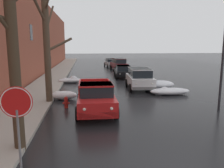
{
  "coord_description": "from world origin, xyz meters",
  "views": [
    {
      "loc": [
        -2.48,
        -5.51,
        3.78
      ],
      "look_at": [
        -0.8,
        8.47,
        1.33
      ],
      "focal_mm": 35.88,
      "sensor_mm": 36.0,
      "label": 1
    }
  ],
  "objects_px": {
    "pickup_truck_red_approaching_near_lane": "(96,97)",
    "bare_tree_at_the_corner": "(14,53)",
    "bare_tree_second_along_sidewalk": "(47,49)",
    "street_lamp_post": "(223,51)",
    "suv_maroon_parked_far_down_block": "(119,64)",
    "stop_sign_at_corner": "(17,112)",
    "sedan_black_parked_kerbside_mid": "(123,71)",
    "sedan_silver_queued_behind_truck": "(111,63)",
    "suv_white_parked_kerbside_close": "(139,78)",
    "fire_hydrant": "(66,102)"
  },
  "relations": [
    {
      "from": "stop_sign_at_corner",
      "to": "street_lamp_post",
      "type": "relative_size",
      "value": 0.46
    },
    {
      "from": "suv_maroon_parked_far_down_block",
      "to": "stop_sign_at_corner",
      "type": "xyz_separation_m",
      "value": [
        -6.71,
        -28.28,
        1.2
      ]
    },
    {
      "from": "suv_white_parked_kerbside_close",
      "to": "suv_maroon_parked_far_down_block",
      "type": "distance_m",
      "value": 14.82
    },
    {
      "from": "suv_maroon_parked_far_down_block",
      "to": "pickup_truck_red_approaching_near_lane",
      "type": "bearing_deg",
      "value": -101.94
    },
    {
      "from": "bare_tree_at_the_corner",
      "to": "street_lamp_post",
      "type": "height_order",
      "value": "bare_tree_at_the_corner"
    },
    {
      "from": "sedan_black_parked_kerbside_mid",
      "to": "sedan_silver_queued_behind_truck",
      "type": "xyz_separation_m",
      "value": [
        0.05,
        13.18,
        -0.0
      ]
    },
    {
      "from": "bare_tree_second_along_sidewalk",
      "to": "street_lamp_post",
      "type": "height_order",
      "value": "bare_tree_second_along_sidewalk"
    },
    {
      "from": "suv_white_parked_kerbside_close",
      "to": "sedan_black_parked_kerbside_mid",
      "type": "distance_m",
      "value": 7.29
    },
    {
      "from": "sedan_silver_queued_behind_truck",
      "to": "stop_sign_at_corner",
      "type": "distance_m",
      "value": 34.52
    },
    {
      "from": "sedan_silver_queued_behind_truck",
      "to": "fire_hydrant",
      "type": "height_order",
      "value": "sedan_silver_queued_behind_truck"
    },
    {
      "from": "sedan_black_parked_kerbside_mid",
      "to": "sedan_silver_queued_behind_truck",
      "type": "bearing_deg",
      "value": 89.76
    },
    {
      "from": "street_lamp_post",
      "to": "pickup_truck_red_approaching_near_lane",
      "type": "bearing_deg",
      "value": 175.58
    },
    {
      "from": "pickup_truck_red_approaching_near_lane",
      "to": "stop_sign_at_corner",
      "type": "height_order",
      "value": "stop_sign_at_corner"
    },
    {
      "from": "sedan_black_parked_kerbside_mid",
      "to": "suv_maroon_parked_far_down_block",
      "type": "height_order",
      "value": "suv_maroon_parked_far_down_block"
    },
    {
      "from": "suv_maroon_parked_far_down_block",
      "to": "street_lamp_post",
      "type": "xyz_separation_m",
      "value": [
        2.65,
        -21.84,
        2.46
      ]
    },
    {
      "from": "bare_tree_second_along_sidewalk",
      "to": "fire_hydrant",
      "type": "distance_m",
      "value": 3.64
    },
    {
      "from": "sedan_black_parked_kerbside_mid",
      "to": "stop_sign_at_corner",
      "type": "relative_size",
      "value": 1.59
    },
    {
      "from": "street_lamp_post",
      "to": "suv_maroon_parked_far_down_block",
      "type": "bearing_deg",
      "value": 96.92
    },
    {
      "from": "sedan_black_parked_kerbside_mid",
      "to": "street_lamp_post",
      "type": "height_order",
      "value": "street_lamp_post"
    },
    {
      "from": "sedan_black_parked_kerbside_mid",
      "to": "fire_hydrant",
      "type": "relative_size",
      "value": 6.31
    },
    {
      "from": "pickup_truck_red_approaching_near_lane",
      "to": "stop_sign_at_corner",
      "type": "relative_size",
      "value": 1.76
    },
    {
      "from": "fire_hydrant",
      "to": "street_lamp_post",
      "type": "relative_size",
      "value": 0.11
    },
    {
      "from": "sedan_silver_queued_behind_truck",
      "to": "suv_maroon_parked_far_down_block",
      "type": "bearing_deg",
      "value": -84.4
    },
    {
      "from": "bare_tree_at_the_corner",
      "to": "stop_sign_at_corner",
      "type": "relative_size",
      "value": 2.38
    },
    {
      "from": "suv_maroon_parked_far_down_block",
      "to": "bare_tree_second_along_sidewalk",
      "type": "bearing_deg",
      "value": -111.41
    },
    {
      "from": "pickup_truck_red_approaching_near_lane",
      "to": "sedan_silver_queued_behind_truck",
      "type": "bearing_deg",
      "value": 81.66
    },
    {
      "from": "bare_tree_at_the_corner",
      "to": "bare_tree_second_along_sidewalk",
      "type": "distance_m",
      "value": 6.82
    },
    {
      "from": "sedan_silver_queued_behind_truck",
      "to": "suv_white_parked_kerbside_close",
      "type": "bearing_deg",
      "value": -89.56
    },
    {
      "from": "pickup_truck_red_approaching_near_lane",
      "to": "suv_maroon_parked_far_down_block",
      "type": "bearing_deg",
      "value": 78.06
    },
    {
      "from": "suv_maroon_parked_far_down_block",
      "to": "stop_sign_at_corner",
      "type": "distance_m",
      "value": 29.09
    },
    {
      "from": "suv_white_parked_kerbside_close",
      "to": "stop_sign_at_corner",
      "type": "distance_m",
      "value": 14.93
    },
    {
      "from": "suv_white_parked_kerbside_close",
      "to": "fire_hydrant",
      "type": "relative_size",
      "value": 6.32
    },
    {
      "from": "bare_tree_at_the_corner",
      "to": "stop_sign_at_corner",
      "type": "bearing_deg",
      "value": -73.67
    },
    {
      "from": "bare_tree_at_the_corner",
      "to": "pickup_truck_red_approaching_near_lane",
      "type": "bearing_deg",
      "value": 56.59
    },
    {
      "from": "bare_tree_second_along_sidewalk",
      "to": "bare_tree_at_the_corner",
      "type": "bearing_deg",
      "value": -90.21
    },
    {
      "from": "bare_tree_second_along_sidewalk",
      "to": "fire_hydrant",
      "type": "xyz_separation_m",
      "value": [
        1.15,
        -1.27,
        -3.21
      ]
    },
    {
      "from": "bare_tree_second_along_sidewalk",
      "to": "stop_sign_at_corner",
      "type": "height_order",
      "value": "bare_tree_second_along_sidewalk"
    },
    {
      "from": "bare_tree_at_the_corner",
      "to": "fire_hydrant",
      "type": "relative_size",
      "value": 9.47
    },
    {
      "from": "fire_hydrant",
      "to": "street_lamp_post",
      "type": "xyz_separation_m",
      "value": [
        8.92,
        -1.63,
        3.09
      ]
    },
    {
      "from": "bare_tree_second_along_sidewalk",
      "to": "pickup_truck_red_approaching_near_lane",
      "type": "relative_size",
      "value": 1.41
    },
    {
      "from": "suv_maroon_parked_far_down_block",
      "to": "fire_hydrant",
      "type": "xyz_separation_m",
      "value": [
        -6.27,
        -20.21,
        -0.63
      ]
    },
    {
      "from": "fire_hydrant",
      "to": "sedan_black_parked_kerbside_mid",
      "type": "bearing_deg",
      "value": 65.94
    },
    {
      "from": "suv_white_parked_kerbside_close",
      "to": "suv_maroon_parked_far_down_block",
      "type": "bearing_deg",
      "value": 88.47
    },
    {
      "from": "pickup_truck_red_approaching_near_lane",
      "to": "bare_tree_at_the_corner",
      "type": "bearing_deg",
      "value": -123.41
    },
    {
      "from": "suv_white_parked_kerbside_close",
      "to": "street_lamp_post",
      "type": "xyz_separation_m",
      "value": [
        3.05,
        -7.03,
        2.46
      ]
    },
    {
      "from": "sedan_black_parked_kerbside_mid",
      "to": "sedan_silver_queued_behind_truck",
      "type": "height_order",
      "value": "same"
    },
    {
      "from": "stop_sign_at_corner",
      "to": "fire_hydrant",
      "type": "bearing_deg",
      "value": 86.87
    },
    {
      "from": "suv_white_parked_kerbside_close",
      "to": "street_lamp_post",
      "type": "height_order",
      "value": "street_lamp_post"
    },
    {
      "from": "bare_tree_at_the_corner",
      "to": "sedan_silver_queued_behind_truck",
      "type": "xyz_separation_m",
      "value": [
        6.9,
        31.42,
        -2.75
      ]
    },
    {
      "from": "bare_tree_at_the_corner",
      "to": "stop_sign_at_corner",
      "type": "distance_m",
      "value": 2.94
    }
  ]
}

